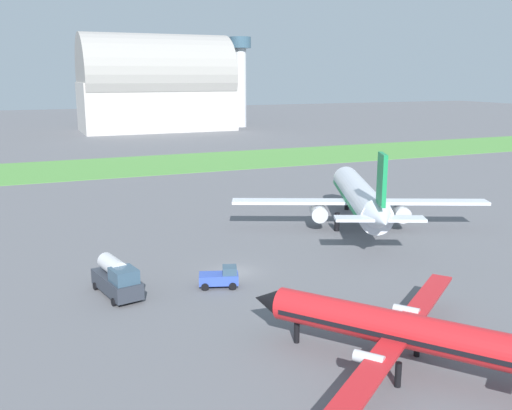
{
  "coord_description": "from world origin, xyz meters",
  "views": [
    {
      "loc": [
        -18.99,
        -50.5,
        19.14
      ],
      "look_at": [
        8.63,
        14.73,
        3.0
      ],
      "focal_mm": 40.06,
      "sensor_mm": 36.0,
      "label": 1
    }
  ],
  "objects_px": {
    "airplane_foreground_turboprop": "(399,329)",
    "control_tower": "(240,74)",
    "airplane_midfield_jet": "(360,197)",
    "fuel_truck_by_runway": "(117,278)",
    "pushback_tug_midfield": "(221,277)"
  },
  "relations": [
    {
      "from": "airplane_foreground_turboprop",
      "to": "control_tower",
      "type": "bearing_deg",
      "value": -55.33
    },
    {
      "from": "airplane_foreground_turboprop",
      "to": "control_tower",
      "type": "distance_m",
      "value": 184.69
    },
    {
      "from": "airplane_midfield_jet",
      "to": "control_tower",
      "type": "distance_m",
      "value": 149.82
    },
    {
      "from": "airplane_foreground_turboprop",
      "to": "fuel_truck_by_runway",
      "type": "relative_size",
      "value": 3.13
    },
    {
      "from": "fuel_truck_by_runway",
      "to": "control_tower",
      "type": "bearing_deg",
      "value": 143.08
    },
    {
      "from": "pushback_tug_midfield",
      "to": "control_tower",
      "type": "distance_m",
      "value": 169.31
    },
    {
      "from": "pushback_tug_midfield",
      "to": "control_tower",
      "type": "xyz_separation_m",
      "value": [
        63.23,
        155.94,
        18.69
      ]
    },
    {
      "from": "fuel_truck_by_runway",
      "to": "airplane_foreground_turboprop",
      "type": "bearing_deg",
      "value": 24.49
    },
    {
      "from": "pushback_tug_midfield",
      "to": "fuel_truck_by_runway",
      "type": "bearing_deg",
      "value": -171.25
    },
    {
      "from": "airplane_midfield_jet",
      "to": "control_tower",
      "type": "xyz_separation_m",
      "value": [
        40.2,
        143.49,
        15.5
      ]
    },
    {
      "from": "airplane_foreground_turboprop",
      "to": "pushback_tug_midfield",
      "type": "relative_size",
      "value": 5.38
    },
    {
      "from": "pushback_tug_midfield",
      "to": "fuel_truck_by_runway",
      "type": "relative_size",
      "value": 0.58
    },
    {
      "from": "airplane_midfield_jet",
      "to": "pushback_tug_midfield",
      "type": "bearing_deg",
      "value": 142.16
    },
    {
      "from": "control_tower",
      "to": "airplane_midfield_jet",
      "type": "bearing_deg",
      "value": -105.65
    },
    {
      "from": "airplane_foreground_turboprop",
      "to": "control_tower",
      "type": "relative_size",
      "value": 0.65
    }
  ]
}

